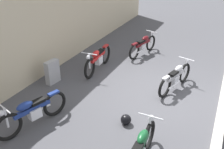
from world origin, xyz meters
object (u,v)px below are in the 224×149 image
at_px(motorcycle_maroon, 143,45).
at_px(motorcycle_silver, 176,77).
at_px(stone_marker, 52,72).
at_px(helmet, 126,120).
at_px(motorcycle_red, 98,59).
at_px(motorcycle_blue, 32,112).

distance_m(motorcycle_maroon, motorcycle_silver, 2.94).
xyz_separation_m(stone_marker, helmet, (-0.99, -3.07, -0.26)).
distance_m(motorcycle_red, motorcycle_silver, 2.88).
relative_size(motorcycle_red, motorcycle_blue, 1.06).
bearing_deg(helmet, motorcycle_maroon, 14.21).
bearing_deg(motorcycle_silver, motorcycle_maroon, 55.48).
relative_size(stone_marker, motorcycle_red, 0.38).
bearing_deg(motorcycle_blue, motorcycle_red, -162.15).
distance_m(stone_marker, motorcycle_silver, 4.03).
relative_size(helmet, motorcycle_red, 0.13).
xyz_separation_m(stone_marker, motorcycle_blue, (-2.09, -0.98, 0.04)).
bearing_deg(motorcycle_silver, stone_marker, 125.27).
xyz_separation_m(motorcycle_blue, motorcycle_maroon, (5.70, -0.93, -0.02)).
height_order(motorcycle_maroon, motorcycle_silver, motorcycle_maroon).
distance_m(motorcycle_blue, motorcycle_maroon, 5.78).
relative_size(motorcycle_blue, motorcycle_maroon, 1.03).
distance_m(helmet, motorcycle_red, 3.30).
bearing_deg(stone_marker, motorcycle_silver, -70.35).
height_order(stone_marker, motorcycle_maroon, motorcycle_maroon).
distance_m(motorcycle_red, motorcycle_maroon, 2.35).
bearing_deg(motorcycle_maroon, stone_marker, 165.17).
distance_m(helmet, motorcycle_blue, 2.39).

